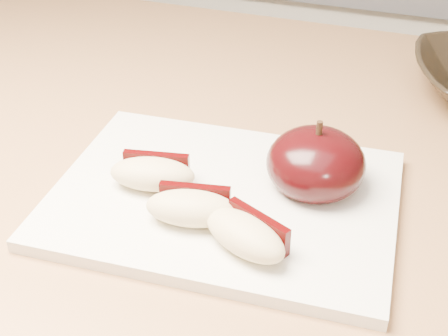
% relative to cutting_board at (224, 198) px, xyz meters
% --- Properties ---
extents(back_cabinet, '(2.40, 0.62, 0.94)m').
position_rel_cutting_board_xyz_m(back_cabinet, '(-0.07, 0.80, -0.43)').
color(back_cabinet, silver).
rests_on(back_cabinet, ground).
extents(cutting_board, '(0.29, 0.22, 0.01)m').
position_rel_cutting_board_xyz_m(cutting_board, '(0.00, 0.00, 0.00)').
color(cutting_board, white).
rests_on(cutting_board, island_counter).
extents(apple_half, '(0.09, 0.09, 0.07)m').
position_rel_cutting_board_xyz_m(apple_half, '(0.07, 0.04, 0.03)').
color(apple_half, black).
rests_on(apple_half, cutting_board).
extents(apple_wedge_a, '(0.08, 0.05, 0.03)m').
position_rel_cutting_board_xyz_m(apple_wedge_a, '(-0.06, -0.01, 0.02)').
color(apple_wedge_a, beige).
rests_on(apple_wedge_a, cutting_board).
extents(apple_wedge_b, '(0.08, 0.05, 0.03)m').
position_rel_cutting_board_xyz_m(apple_wedge_b, '(-0.01, -0.04, 0.02)').
color(apple_wedge_b, beige).
rests_on(apple_wedge_b, cutting_board).
extents(apple_wedge_c, '(0.08, 0.06, 0.03)m').
position_rel_cutting_board_xyz_m(apple_wedge_c, '(0.04, -0.06, 0.02)').
color(apple_wedge_c, beige).
rests_on(apple_wedge_c, cutting_board).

